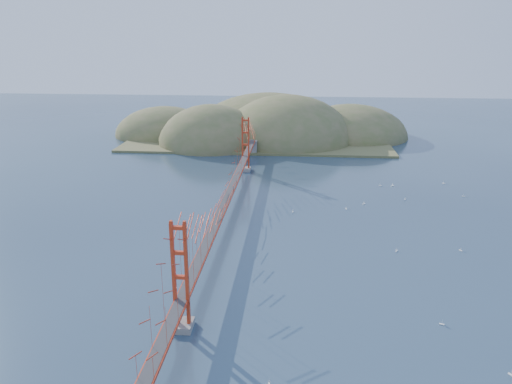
# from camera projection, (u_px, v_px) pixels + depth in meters

# --- Properties ---
(ground) EXTENTS (320.00, 320.00, 0.00)m
(ground) POSITION_uv_depth(u_px,v_px,m) (226.00, 221.00, 79.03)
(ground) COLOR #283D51
(ground) RESTS_ON ground
(bridge) EXTENTS (2.20, 94.40, 12.00)m
(bridge) POSITION_uv_depth(u_px,v_px,m) (225.00, 179.00, 77.05)
(bridge) COLOR gray
(bridge) RESTS_ON ground
(far_headlands) EXTENTS (84.00, 58.00, 25.00)m
(far_headlands) POSITION_uv_depth(u_px,v_px,m) (268.00, 136.00, 143.79)
(far_headlands) COLOR olive
(far_headlands) RESTS_ON ground
(sailboat_4) EXTENTS (0.54, 0.54, 0.57)m
(sailboat_4) POSITION_uv_depth(u_px,v_px,m) (405.00, 199.00, 89.03)
(sailboat_4) COLOR white
(sailboat_4) RESTS_ON ground
(sailboat_8) EXTENTS (0.64, 0.62, 0.72)m
(sailboat_8) POSITION_uv_depth(u_px,v_px,m) (393.00, 186.00, 96.80)
(sailboat_8) COLOR white
(sailboat_8) RESTS_ON ground
(sailboat_7) EXTENTS (0.53, 0.53, 0.60)m
(sailboat_7) POSITION_uv_depth(u_px,v_px,m) (380.00, 185.00, 97.10)
(sailboat_7) COLOR white
(sailboat_7) RESTS_ON ground
(sailboat_14) EXTENTS (0.53, 0.53, 0.57)m
(sailboat_14) POSITION_uv_depth(u_px,v_px,m) (396.00, 251.00, 68.18)
(sailboat_14) COLOR white
(sailboat_14) RESTS_ON ground
(sailboat_6) EXTENTS (0.61, 0.61, 0.65)m
(sailboat_6) POSITION_uv_depth(u_px,v_px,m) (511.00, 374.00, 43.62)
(sailboat_6) COLOR white
(sailboat_6) RESTS_ON ground
(sailboat_2) EXTENTS (0.53, 0.51, 0.60)m
(sailboat_2) POSITION_uv_depth(u_px,v_px,m) (442.00, 324.00, 51.18)
(sailboat_2) COLOR white
(sailboat_2) RESTS_ON ground
(sailboat_16) EXTENTS (0.53, 0.53, 0.58)m
(sailboat_16) POSITION_uv_depth(u_px,v_px,m) (346.00, 208.00, 84.47)
(sailboat_16) COLOR white
(sailboat_16) RESTS_ON ground
(sailboat_1) EXTENTS (0.58, 0.58, 0.61)m
(sailboat_1) POSITION_uv_depth(u_px,v_px,m) (461.00, 250.00, 68.39)
(sailboat_1) COLOR white
(sailboat_1) RESTS_ON ground
(sailboat_17) EXTENTS (0.56, 0.56, 0.63)m
(sailboat_17) POSITION_uv_depth(u_px,v_px,m) (464.00, 196.00, 90.74)
(sailboat_17) COLOR white
(sailboat_17) RESTS_ON ground
(sailboat_10) EXTENTS (0.41, 0.48, 0.56)m
(sailboat_10) POSITION_uv_depth(u_px,v_px,m) (269.00, 383.00, 42.50)
(sailboat_10) COLOR white
(sailboat_10) RESTS_ON ground
(sailboat_15) EXTENTS (0.66, 0.66, 0.70)m
(sailboat_15) POSITION_uv_depth(u_px,v_px,m) (444.00, 183.00, 98.55)
(sailboat_15) COLOR white
(sailboat_15) RESTS_ON ground
(sailboat_0) EXTENTS (0.41, 0.50, 0.59)m
(sailboat_0) POSITION_uv_depth(u_px,v_px,m) (293.00, 211.00, 82.99)
(sailboat_0) COLOR white
(sailboat_0) RESTS_ON ground
(sailboat_3) EXTENTS (0.59, 0.59, 0.63)m
(sailboat_3) POSITION_uv_depth(u_px,v_px,m) (364.00, 204.00, 86.75)
(sailboat_3) COLOR white
(sailboat_3) RESTS_ON ground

